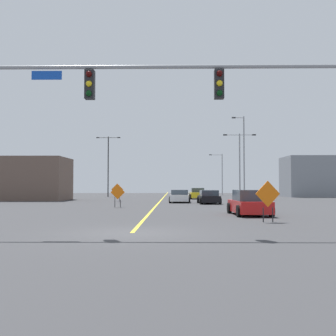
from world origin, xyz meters
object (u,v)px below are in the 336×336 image
object	(u,v)px
traffic_signal_assembly	(214,96)
street_lamp_far_left	(221,172)
street_lamp_mid_right	(108,161)
car_white_mid	(180,196)
street_lamp_far_right	(240,160)
construction_sign_median_far	(118,193)
street_lamp_near_left	(243,155)
car_yellow_passing	(197,194)
car_red_far	(249,203)
car_black_near	(209,197)
construction_sign_left_shoulder	(117,190)
construction_sign_median_near	(268,196)

from	to	relation	value
traffic_signal_assembly	street_lamp_far_left	world-z (taller)	street_lamp_far_left
street_lamp_mid_right	car_white_mid	world-z (taller)	street_lamp_mid_right
street_lamp_far_right	construction_sign_median_far	world-z (taller)	street_lamp_far_right
street_lamp_mid_right	street_lamp_near_left	size ratio (longest dim) A/B	0.92
car_white_mid	car_yellow_passing	xyz separation A→B (m)	(2.37, 11.23, 0.05)
construction_sign_median_far	car_red_far	xyz separation A→B (m)	(8.67, -8.31, -0.40)
construction_sign_median_far	car_black_near	distance (m)	10.13
car_white_mid	construction_sign_left_shoulder	bearing A→B (deg)	161.61
car_red_far	street_lamp_far_left	bearing A→B (deg)	85.35
street_lamp_far_left	construction_sign_median_near	bearing A→B (deg)	-94.23
street_lamp_mid_right	construction_sign_left_shoulder	distance (m)	20.09
traffic_signal_assembly	car_black_near	bearing A→B (deg)	85.71
construction_sign_left_shoulder	car_yellow_passing	distance (m)	12.75
street_lamp_far_left	street_lamp_near_left	size ratio (longest dim) A/B	0.73
construction_sign_left_shoulder	car_black_near	world-z (taller)	construction_sign_left_shoulder
street_lamp_far_right	street_lamp_far_left	bearing A→B (deg)	88.78
street_lamp_near_left	street_lamp_far_left	bearing A→B (deg)	89.79
car_black_near	street_lamp_near_left	bearing A→B (deg)	64.72
street_lamp_far_left	car_white_mid	size ratio (longest dim) A/B	1.62
street_lamp_near_left	car_white_mid	size ratio (longest dim) A/B	2.21
street_lamp_mid_right	car_white_mid	size ratio (longest dim) A/B	2.04
car_red_far	car_black_near	bearing A→B (deg)	94.04
street_lamp_near_left	car_black_near	size ratio (longest dim) A/B	2.41
street_lamp_near_left	car_yellow_passing	size ratio (longest dim) A/B	2.26
construction_sign_median_far	car_black_near	size ratio (longest dim) A/B	0.42
traffic_signal_assembly	street_lamp_far_left	size ratio (longest dim) A/B	1.93
street_lamp_near_left	street_lamp_far_right	distance (m)	0.78
street_lamp_mid_right	street_lamp_near_left	distance (m)	22.83
car_white_mid	street_lamp_near_left	bearing A→B (deg)	45.43
street_lamp_near_left	construction_sign_left_shoulder	world-z (taller)	street_lamp_near_left
traffic_signal_assembly	car_black_near	size ratio (longest dim) A/B	3.43
street_lamp_mid_right	construction_sign_median_far	xyz separation A→B (m)	(5.66, -30.94, -4.29)
traffic_signal_assembly	construction_sign_median_near	bearing A→B (deg)	57.09
street_lamp_mid_right	construction_sign_median_far	distance (m)	31.75
car_yellow_passing	car_black_near	bearing A→B (deg)	-88.87
traffic_signal_assembly	street_lamp_near_left	bearing A→B (deg)	78.85
car_red_far	car_black_near	world-z (taller)	car_red_far
construction_sign_median_near	street_lamp_near_left	bearing A→B (deg)	82.56
construction_sign_median_far	construction_sign_left_shoulder	size ratio (longest dim) A/B	0.90
street_lamp_mid_right	car_red_far	xyz separation A→B (m)	(14.33, -39.26, -4.69)
construction_sign_median_near	construction_sign_median_far	bearing A→B (deg)	124.06
street_lamp_near_left	car_red_far	world-z (taller)	street_lamp_near_left
street_lamp_mid_right	car_yellow_passing	world-z (taller)	street_lamp_mid_right
traffic_signal_assembly	car_yellow_passing	xyz separation A→B (m)	(1.52, 38.08, -4.26)
traffic_signal_assembly	street_lamp_mid_right	world-z (taller)	street_lamp_mid_right
car_red_far	car_white_mid	size ratio (longest dim) A/B	0.97
street_lamp_far_left	street_lamp_near_left	distance (m)	24.34
traffic_signal_assembly	street_lamp_near_left	world-z (taller)	street_lamp_near_left
car_red_far	car_white_mid	bearing A→B (deg)	101.74
car_black_near	car_yellow_passing	size ratio (longest dim) A/B	0.93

